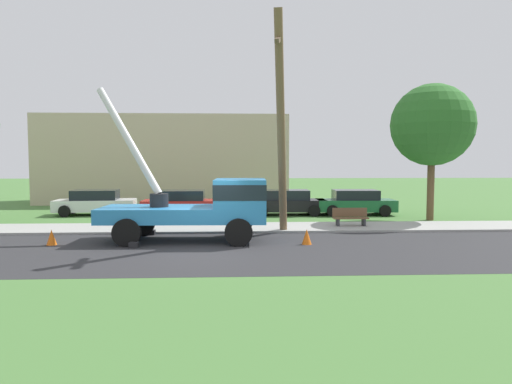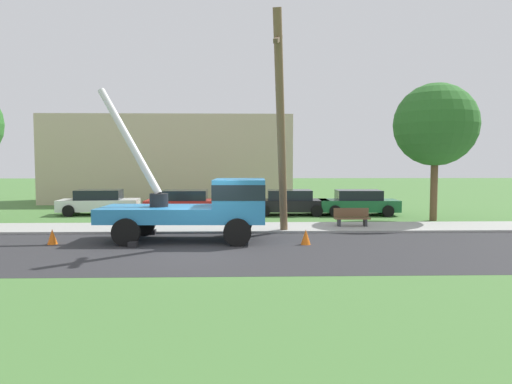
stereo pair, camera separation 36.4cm
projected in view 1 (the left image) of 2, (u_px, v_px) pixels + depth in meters
name	position (u px, v px, depth m)	size (l,w,h in m)	color
ground_plane	(216.00, 212.00, 27.32)	(120.00, 120.00, 0.00)	#477538
road_asphalt	(202.00, 250.00, 15.35)	(80.00, 7.23, 0.01)	#2B2B2D
sidewalk_strip	(210.00, 228.00, 20.40)	(80.00, 2.89, 0.10)	#9E9E99
utility_truck	(206.00, 204.00, 17.27)	(6.76, 3.21, 5.98)	#2D84C6
leaning_utility_pole	(281.00, 126.00, 17.81)	(0.91, 3.61, 8.61)	brown
traffic_cone_ahead	(307.00, 237.00, 16.51)	(0.36, 0.36, 0.56)	orange
traffic_cone_behind	(52.00, 237.00, 16.38)	(0.36, 0.36, 0.56)	orange
parked_sedan_white	(96.00, 202.00, 25.86)	(4.53, 2.25, 1.42)	silver
parked_sedan_red	(182.00, 203.00, 25.56)	(4.42, 2.06, 1.42)	#B21E1E
parked_sedan_black	(287.00, 202.00, 25.91)	(4.45, 2.11, 1.42)	black
parked_sedan_green	(355.00, 202.00, 25.92)	(4.47, 2.14, 1.42)	#1E6638
park_bench	(350.00, 218.00, 20.74)	(1.60, 0.45, 0.90)	brown
roadside_tree_near	(432.00, 125.00, 23.20)	(4.19, 4.19, 7.00)	brown
lowrise_building_backdrop	(167.00, 160.00, 34.59)	(18.00, 6.00, 6.40)	#C6B293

